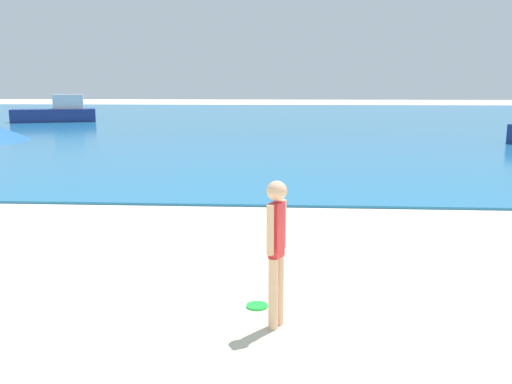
% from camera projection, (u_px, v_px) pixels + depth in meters
% --- Properties ---
extents(water, '(160.00, 60.00, 0.06)m').
position_uv_depth(water, '(282.00, 119.00, 41.02)').
color(water, '#1E6B9E').
rests_on(water, ground).
extents(person_standing, '(0.21, 0.34, 1.60)m').
position_uv_depth(person_standing, '(276.00, 245.00, 5.73)').
color(person_standing, '#DDAD84').
rests_on(person_standing, ground).
extents(frisbee, '(0.26, 0.26, 0.03)m').
position_uv_depth(frisbee, '(257.00, 306.00, 6.42)').
color(frisbee, green).
rests_on(frisbee, ground).
extents(boat_far, '(5.77, 3.46, 1.87)m').
position_uv_depth(boat_far, '(57.00, 112.00, 37.67)').
color(boat_far, navy).
rests_on(boat_far, water).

